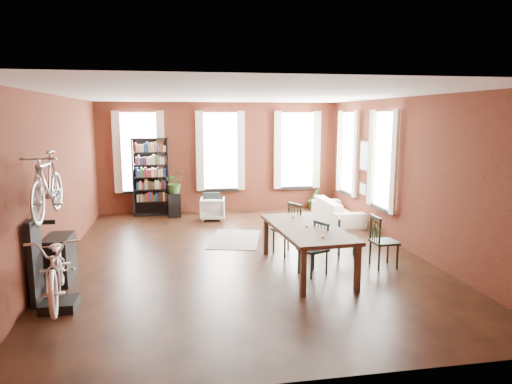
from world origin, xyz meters
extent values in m
plane|color=black|center=(0.00, 0.00, 0.00)|extent=(9.00, 9.00, 0.00)
cube|color=white|center=(0.00, 0.00, 3.20)|extent=(7.00, 9.00, 0.04)
cube|color=#451A11|center=(0.00, 4.50, 1.60)|extent=(7.00, 0.04, 3.20)
cube|color=#451A11|center=(0.00, -4.50, 1.60)|extent=(7.00, 0.04, 3.20)
cube|color=#451A11|center=(-3.50, 0.00, 1.60)|extent=(0.04, 9.00, 3.20)
cube|color=#451A11|center=(3.50, 0.00, 1.60)|extent=(0.04, 9.00, 3.20)
cube|color=white|center=(-2.30, 4.47, 1.80)|extent=(1.00, 0.04, 2.20)
cube|color=#C1B19B|center=(-2.30, 4.40, 1.80)|extent=(1.40, 0.06, 2.30)
cube|color=white|center=(0.00, 4.47, 1.80)|extent=(1.00, 0.04, 2.20)
cube|color=#C1B19B|center=(0.00, 4.40, 1.80)|extent=(1.40, 0.06, 2.30)
cube|color=white|center=(2.30, 4.47, 1.80)|extent=(1.00, 0.04, 2.20)
cube|color=#C1B19B|center=(2.30, 4.40, 1.80)|extent=(1.40, 0.06, 2.30)
cube|color=white|center=(3.47, 1.00, 1.80)|extent=(0.04, 1.00, 2.20)
cube|color=#C1B19B|center=(3.40, 1.00, 1.80)|extent=(0.06, 1.40, 2.30)
cube|color=white|center=(3.47, 3.20, 1.80)|extent=(0.04, 1.00, 2.20)
cube|color=#C1B19B|center=(3.40, 3.20, 1.80)|extent=(0.06, 1.40, 2.30)
cube|color=black|center=(3.46, 2.10, 1.80)|extent=(0.04, 0.55, 0.75)
cube|color=black|center=(3.46, 2.10, 0.95)|extent=(0.04, 0.45, 0.35)
cube|color=brown|center=(1.02, -1.08, 0.41)|extent=(1.26, 2.49, 0.83)
cube|color=#1B383B|center=(1.07, -1.30, 0.47)|extent=(0.57, 0.57, 0.94)
cube|color=#1E2F1B|center=(0.91, -0.01, 0.51)|extent=(0.63, 0.63, 1.03)
cube|color=black|center=(2.51, -1.12, 0.49)|extent=(0.47, 0.47, 0.98)
cube|color=#173332|center=(2.04, -0.45, 0.40)|extent=(0.47, 0.47, 0.81)
cube|color=black|center=(-2.00, 4.30, 1.10)|extent=(1.00, 0.32, 2.20)
imported|color=silver|center=(-0.34, 3.40, 0.33)|extent=(0.72, 0.69, 0.67)
imported|color=beige|center=(2.95, 2.60, 0.41)|extent=(0.61, 2.08, 0.81)
cube|color=black|center=(0.01, 1.27, 0.01)|extent=(1.46, 1.93, 0.01)
cube|color=black|center=(-3.02, -2.10, 0.07)|extent=(0.49, 0.49, 0.14)
cube|color=black|center=(-3.40, -1.80, 0.65)|extent=(0.16, 0.60, 1.30)
cube|color=black|center=(-3.28, -0.90, 0.40)|extent=(0.40, 0.80, 0.80)
cube|color=black|center=(-1.37, 3.95, 0.33)|extent=(0.37, 0.37, 0.67)
imported|color=#2C6127|center=(2.81, 4.26, 0.14)|extent=(0.52, 0.72, 0.29)
imported|color=#315622|center=(3.14, 0.56, 0.08)|extent=(0.48, 0.43, 0.15)
imported|color=silver|center=(-3.02, -2.09, 1.12)|extent=(0.84, 1.13, 1.96)
imported|color=#A5A8AD|center=(-3.15, -1.80, 2.13)|extent=(0.47, 1.00, 1.66)
imported|color=#284E1F|center=(-1.34, 3.96, 0.92)|extent=(0.73, 0.77, 0.49)
camera|label=1|loc=(-1.27, -8.82, 2.80)|focal=32.00mm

